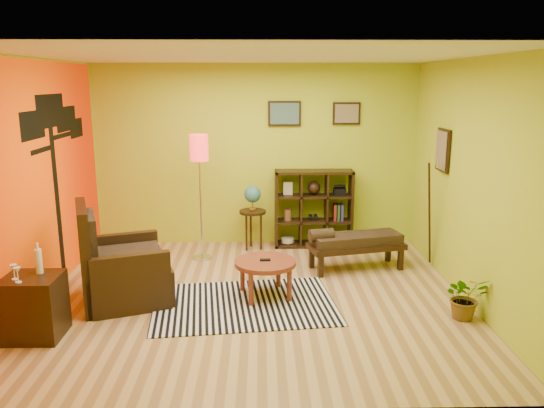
{
  "coord_description": "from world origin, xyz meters",
  "views": [
    {
      "loc": [
        0.08,
        -5.96,
        2.53
      ],
      "look_at": [
        0.22,
        0.42,
        1.05
      ],
      "focal_mm": 35.0,
      "sensor_mm": 36.0,
      "label": 1
    }
  ],
  "objects_px": {
    "armchair": "(120,271)",
    "side_cabinet": "(34,306)",
    "coffee_table": "(265,266)",
    "bench": "(354,242)",
    "globe_table": "(252,201)",
    "floor_lamp": "(199,159)",
    "cube_shelf": "(314,209)",
    "potted_plant": "(465,302)"
  },
  "relations": [
    {
      "from": "cube_shelf",
      "to": "coffee_table",
      "type": "bearing_deg",
      "value": -111.31
    },
    {
      "from": "coffee_table",
      "to": "floor_lamp",
      "type": "bearing_deg",
      "value": 122.91
    },
    {
      "from": "floor_lamp",
      "to": "globe_table",
      "type": "xyz_separation_m",
      "value": [
        0.73,
        0.46,
        -0.72
      ]
    },
    {
      "from": "coffee_table",
      "to": "potted_plant",
      "type": "height_order",
      "value": "coffee_table"
    },
    {
      "from": "side_cabinet",
      "to": "floor_lamp",
      "type": "xyz_separation_m",
      "value": [
        1.42,
        2.39,
        1.14
      ]
    },
    {
      "from": "coffee_table",
      "to": "globe_table",
      "type": "bearing_deg",
      "value": 95.39
    },
    {
      "from": "floor_lamp",
      "to": "cube_shelf",
      "type": "bearing_deg",
      "value": 19.68
    },
    {
      "from": "globe_table",
      "to": "side_cabinet",
      "type": "bearing_deg",
      "value": -127.09
    },
    {
      "from": "armchair",
      "to": "cube_shelf",
      "type": "relative_size",
      "value": 1.03
    },
    {
      "from": "coffee_table",
      "to": "globe_table",
      "type": "relative_size",
      "value": 0.74
    },
    {
      "from": "coffee_table",
      "to": "globe_table",
      "type": "distance_m",
      "value": 1.91
    },
    {
      "from": "side_cabinet",
      "to": "bench",
      "type": "distance_m",
      "value": 4.03
    },
    {
      "from": "coffee_table",
      "to": "floor_lamp",
      "type": "xyz_separation_m",
      "value": [
        -0.91,
        1.4,
        1.08
      ]
    },
    {
      "from": "floor_lamp",
      "to": "bench",
      "type": "bearing_deg",
      "value": -12.63
    },
    {
      "from": "globe_table",
      "to": "bench",
      "type": "bearing_deg",
      "value": -33.92
    },
    {
      "from": "coffee_table",
      "to": "potted_plant",
      "type": "relative_size",
      "value": 1.48
    },
    {
      "from": "armchair",
      "to": "side_cabinet",
      "type": "height_order",
      "value": "armchair"
    },
    {
      "from": "coffee_table",
      "to": "bench",
      "type": "height_order",
      "value": "bench"
    },
    {
      "from": "coffee_table",
      "to": "side_cabinet",
      "type": "distance_m",
      "value": 2.53
    },
    {
      "from": "cube_shelf",
      "to": "floor_lamp",
      "type": "bearing_deg",
      "value": -160.32
    },
    {
      "from": "armchair",
      "to": "cube_shelf",
      "type": "xyz_separation_m",
      "value": [
        2.49,
        2.09,
        0.24
      ]
    },
    {
      "from": "armchair",
      "to": "bench",
      "type": "bearing_deg",
      "value": 19.01
    },
    {
      "from": "side_cabinet",
      "to": "floor_lamp",
      "type": "bearing_deg",
      "value": 59.2
    },
    {
      "from": "armchair",
      "to": "side_cabinet",
      "type": "distance_m",
      "value": 1.1
    },
    {
      "from": "floor_lamp",
      "to": "globe_table",
      "type": "relative_size",
      "value": 1.83
    },
    {
      "from": "floor_lamp",
      "to": "cube_shelf",
      "type": "relative_size",
      "value": 1.51
    },
    {
      "from": "coffee_table",
      "to": "armchair",
      "type": "distance_m",
      "value": 1.71
    },
    {
      "from": "side_cabinet",
      "to": "bench",
      "type": "xyz_separation_m",
      "value": [
        3.55,
        1.91,
        0.06
      ]
    },
    {
      "from": "floor_lamp",
      "to": "bench",
      "type": "distance_m",
      "value": 2.43
    },
    {
      "from": "cube_shelf",
      "to": "potted_plant",
      "type": "distance_m",
      "value": 3.03
    },
    {
      "from": "side_cabinet",
      "to": "globe_table",
      "type": "xyz_separation_m",
      "value": [
        2.16,
        2.85,
        0.42
      ]
    },
    {
      "from": "armchair",
      "to": "side_cabinet",
      "type": "xyz_separation_m",
      "value": [
        -0.62,
        -0.9,
        -0.03
      ]
    },
    {
      "from": "armchair",
      "to": "side_cabinet",
      "type": "relative_size",
      "value": 1.29
    },
    {
      "from": "floor_lamp",
      "to": "bench",
      "type": "height_order",
      "value": "floor_lamp"
    },
    {
      "from": "globe_table",
      "to": "potted_plant",
      "type": "height_order",
      "value": "globe_table"
    },
    {
      "from": "globe_table",
      "to": "bench",
      "type": "xyz_separation_m",
      "value": [
        1.4,
        -0.94,
        -0.36
      ]
    },
    {
      "from": "coffee_table",
      "to": "globe_table",
      "type": "xyz_separation_m",
      "value": [
        -0.18,
        1.86,
        0.36
      ]
    },
    {
      "from": "globe_table",
      "to": "bench",
      "type": "height_order",
      "value": "globe_table"
    },
    {
      "from": "bench",
      "to": "potted_plant",
      "type": "xyz_separation_m",
      "value": [
        0.95,
        -1.58,
        -0.19
      ]
    },
    {
      "from": "globe_table",
      "to": "bench",
      "type": "distance_m",
      "value": 1.72
    },
    {
      "from": "side_cabinet",
      "to": "floor_lamp",
      "type": "relative_size",
      "value": 0.53
    },
    {
      "from": "armchair",
      "to": "floor_lamp",
      "type": "bearing_deg",
      "value": 61.69
    }
  ]
}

